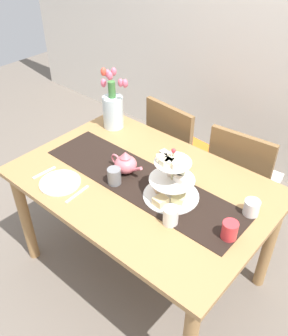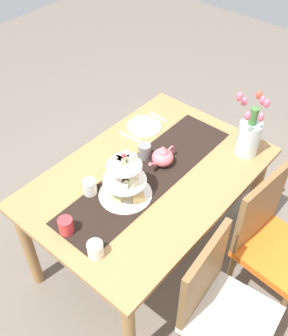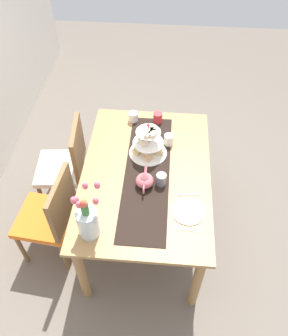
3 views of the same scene
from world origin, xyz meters
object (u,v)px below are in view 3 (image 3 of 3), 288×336
at_px(mug_orange, 158,118).
at_px(teapot, 145,180).
at_px(cream_jug, 133,117).
at_px(knife_left, 188,195).
at_px(tiered_cake_stand, 148,144).
at_px(mug_grey, 161,179).
at_px(dining_table, 146,182).
at_px(chair_left, 52,215).
at_px(mug_white_text, 169,140).
at_px(chair_right, 68,163).
at_px(tulip_vase, 87,220).
at_px(dinner_plate_left, 188,211).
at_px(fork_left, 188,230).

bearing_deg(mug_orange, teapot, 175.57).
distance_m(cream_jug, knife_left, 0.91).
height_order(tiered_cake_stand, mug_grey, tiered_cake_stand).
height_order(cream_jug, knife_left, cream_jug).
xyz_separation_m(dining_table, cream_jug, (0.59, 0.16, 0.16)).
bearing_deg(chair_left, knife_left, -85.79).
height_order(chair_left, knife_left, chair_left).
height_order(cream_jug, mug_grey, mug_grey).
bearing_deg(tiered_cake_stand, knife_left, -140.90).
xyz_separation_m(dining_table, mug_white_text, (0.32, -0.16, 0.16)).
xyz_separation_m(cream_jug, knife_left, (-0.78, -0.48, -0.04)).
relative_size(chair_right, mug_grey, 9.58).
height_order(teapot, mug_orange, teapot).
height_order(tulip_vase, cream_jug, tulip_vase).
xyz_separation_m(mug_white_text, mug_orange, (0.27, 0.10, 0.00)).
bearing_deg(dining_table, mug_white_text, -26.10).
bearing_deg(mug_white_text, knife_left, -162.55).
bearing_deg(mug_white_text, mug_orange, 21.17).
xyz_separation_m(cream_jug, mug_grey, (-0.69, -0.28, 0.01)).
xyz_separation_m(tiered_cake_stand, dinner_plate_left, (-0.53, -0.32, -0.10)).
distance_m(cream_jug, mug_orange, 0.21).
relative_size(dining_table, chair_left, 1.59).
bearing_deg(mug_grey, cream_jug, 21.73).
bearing_deg(mug_orange, dinner_plate_left, -164.04).
height_order(chair_left, teapot, same).
relative_size(teapot, fork_left, 1.59).
bearing_deg(dining_table, mug_orange, -5.37).
relative_size(tiered_cake_stand, teapot, 1.28).
bearing_deg(mug_grey, tulip_vase, 135.03).
bearing_deg(tiered_cake_stand, dining_table, 179.38).
bearing_deg(teapot, mug_grey, -77.59).
xyz_separation_m(dining_table, tulip_vase, (-0.54, 0.33, 0.26)).
height_order(chair_left, chair_right, same).
relative_size(fork_left, mug_white_text, 1.58).
relative_size(teapot, mug_white_text, 2.51).
bearing_deg(mug_grey, mug_white_text, -5.39).
distance_m(dining_table, mug_white_text, 0.39).
bearing_deg(fork_left, mug_grey, 28.02).
bearing_deg(fork_left, dinner_plate_left, 0.00).
xyz_separation_m(tulip_vase, cream_jug, (1.14, -0.17, -0.10)).
height_order(cream_jug, mug_white_text, mug_white_text).
bearing_deg(knife_left, tiered_cake_stand, 39.10).
xyz_separation_m(chair_left, knife_left, (0.08, -1.03, 0.27)).
bearing_deg(teapot, chair_right, 60.24).
relative_size(knife_left, mug_white_text, 1.79).
bearing_deg(mug_orange, tulip_vase, 161.42).
distance_m(tulip_vase, dinner_plate_left, 0.69).
height_order(knife_left, mug_orange, mug_orange).
xyz_separation_m(chair_left, mug_grey, (0.16, -0.83, 0.32)).
bearing_deg(tulip_vase, fork_left, -83.86).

